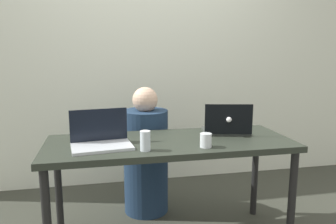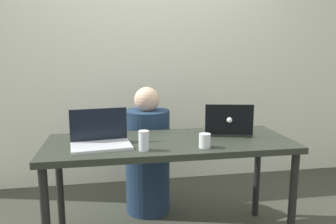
{
  "view_description": "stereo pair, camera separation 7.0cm",
  "coord_description": "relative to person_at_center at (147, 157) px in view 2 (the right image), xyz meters",
  "views": [
    {
      "loc": [
        -0.44,
        -2.04,
        1.31
      ],
      "look_at": [
        0.0,
        0.06,
        0.91
      ],
      "focal_mm": 35.0,
      "sensor_mm": 36.0,
      "label": 1
    },
    {
      "loc": [
        -0.37,
        -2.06,
        1.31
      ],
      "look_at": [
        0.0,
        0.06,
        0.91
      ],
      "focal_mm": 35.0,
      "sensor_mm": 36.0,
      "label": 2
    }
  ],
  "objects": [
    {
      "name": "laptop_back_right",
      "position": [
        0.53,
        -0.41,
        0.32
      ],
      "size": [
        0.37,
        0.3,
        0.23
      ],
      "rotation": [
        0.0,
        0.0,
        2.92
      ],
      "color": "#373C3A",
      "rests_on": "desk"
    },
    {
      "name": "water_glass_right",
      "position": [
        0.28,
        -0.7,
        0.31
      ],
      "size": [
        0.07,
        0.07,
        0.09
      ],
      "color": "white",
      "rests_on": "desk"
    },
    {
      "name": "back_wall",
      "position": [
        0.09,
        0.7,
        0.85
      ],
      "size": [
        4.5,
        0.1,
        2.61
      ],
      "primitive_type": "cube",
      "color": "silver",
      "rests_on": "ground"
    },
    {
      "name": "laptop_front_left",
      "position": [
        -0.35,
        -0.55,
        0.32
      ],
      "size": [
        0.39,
        0.28,
        0.22
      ],
      "rotation": [
        0.0,
        0.0,
        0.13
      ],
      "color": "silver",
      "rests_on": "desk"
    },
    {
      "name": "water_glass_left",
      "position": [
        -0.09,
        -0.69,
        0.32
      ],
      "size": [
        0.06,
        0.06,
        0.12
      ],
      "color": "silver",
      "rests_on": "desk"
    },
    {
      "name": "person_at_center",
      "position": [
        0.0,
        0.0,
        0.0
      ],
      "size": [
        0.38,
        0.38,
        1.04
      ],
      "rotation": [
        0.0,
        0.0,
        3.19
      ],
      "color": "#1D324D",
      "rests_on": "ground"
    },
    {
      "name": "desk",
      "position": [
        0.09,
        -0.5,
        0.2
      ],
      "size": [
        1.61,
        0.62,
        0.73
      ],
      "color": "#292F26",
      "rests_on": "ground"
    }
  ]
}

